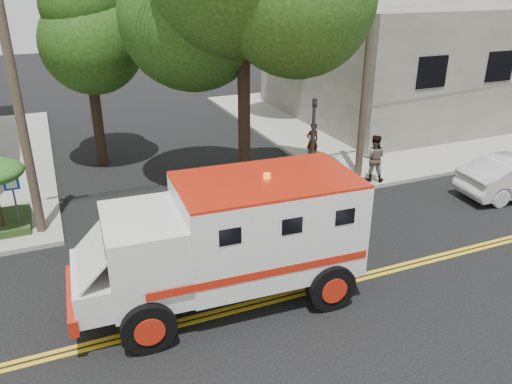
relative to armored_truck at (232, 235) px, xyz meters
name	(u,v)px	position (x,y,z in m)	size (l,w,h in m)	color
ground	(284,297)	(1.20, -0.49, -1.79)	(100.00, 100.00, 0.00)	black
sidewalk_ne	(392,116)	(14.70, 13.01, -1.71)	(17.00, 17.00, 0.15)	gray
building_right	(414,59)	(16.20, 13.51, 1.36)	(14.00, 12.00, 6.00)	#625D54
utility_pole_left	(16,93)	(-4.40, 5.51, 2.71)	(0.28, 0.28, 9.00)	#382D23
utility_pole_right	(367,65)	(7.50, 5.71, 2.71)	(0.28, 0.28, 9.00)	#382D23
tree_left	(94,26)	(-1.47, 11.29, 3.94)	(4.48, 4.20, 7.70)	black
tree_right	(307,5)	(10.05, 15.28, 4.31)	(4.80, 4.50, 8.20)	black
traffic_signal	(313,136)	(5.00, 5.11, 0.44)	(0.15, 0.18, 3.60)	#3F3F42
accessibility_sign	(14,196)	(-5.00, 5.68, -0.42)	(0.45, 0.10, 2.02)	#3F3F42
armored_truck	(232,235)	(0.00, 0.00, 0.00)	(7.02, 3.07, 3.14)	silver
pedestrian_a	(312,141)	(6.70, 8.13, -0.83)	(0.59, 0.39, 1.63)	gray
pedestrian_b	(374,158)	(7.68, 5.01, -0.72)	(0.89, 0.70, 1.84)	gray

